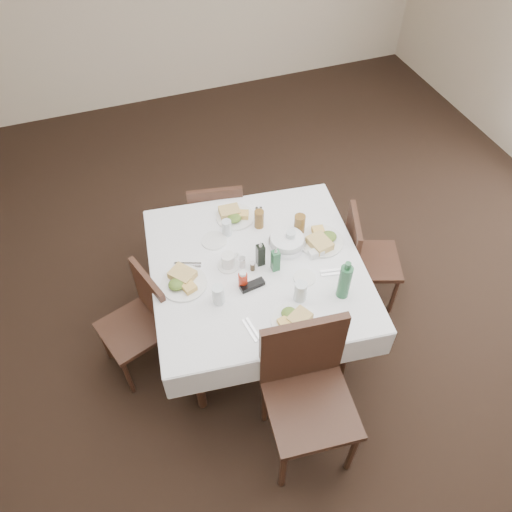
{
  "coord_description": "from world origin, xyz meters",
  "views": [
    {
      "loc": [
        -0.87,
        -1.85,
        3.16
      ],
      "look_at": [
        -0.17,
        0.11,
        0.8
      ],
      "focal_mm": 35.0,
      "sensor_mm": 36.0,
      "label": 1
    }
  ],
  "objects_px": {
    "bread_basket": "(287,242)",
    "green_bottle": "(345,281)",
    "oil_cruet_dark": "(260,254)",
    "chair_south": "(306,385)",
    "chair_north": "(216,217)",
    "dining_table": "(257,273)",
    "oil_cruet_green": "(275,260)",
    "water_w": "(218,295)",
    "ketchup_bottle": "(243,280)",
    "water_e": "(291,239)",
    "chair_east": "(363,255)",
    "water_n": "(227,228)",
    "coffee_mug": "(228,261)",
    "chair_west": "(142,317)",
    "water_s": "(300,291)"
  },
  "relations": [
    {
      "from": "water_n",
      "to": "ketchup_bottle",
      "type": "distance_m",
      "value": 0.45
    },
    {
      "from": "water_n",
      "to": "water_e",
      "type": "height_order",
      "value": "same"
    },
    {
      "from": "bread_basket",
      "to": "oil_cruet_dark",
      "type": "distance_m",
      "value": 0.23
    },
    {
      "from": "water_n",
      "to": "oil_cruet_green",
      "type": "height_order",
      "value": "oil_cruet_green"
    },
    {
      "from": "chair_south",
      "to": "green_bottle",
      "type": "bearing_deg",
      "value": 45.18
    },
    {
      "from": "water_s",
      "to": "ketchup_bottle",
      "type": "xyz_separation_m",
      "value": [
        -0.29,
        0.21,
        -0.01
      ]
    },
    {
      "from": "chair_south",
      "to": "oil_cruet_dark",
      "type": "relative_size",
      "value": 5.06
    },
    {
      "from": "water_n",
      "to": "chair_north",
      "type": "bearing_deg",
      "value": 84.6
    },
    {
      "from": "water_n",
      "to": "water_s",
      "type": "relative_size",
      "value": 0.85
    },
    {
      "from": "oil_cruet_dark",
      "to": "chair_south",
      "type": "bearing_deg",
      "value": -90.91
    },
    {
      "from": "chair_south",
      "to": "ketchup_bottle",
      "type": "relative_size",
      "value": 8.28
    },
    {
      "from": "water_w",
      "to": "oil_cruet_green",
      "type": "relative_size",
      "value": 0.67
    },
    {
      "from": "water_n",
      "to": "coffee_mug",
      "type": "xyz_separation_m",
      "value": [
        -0.08,
        -0.27,
        -0.01
      ]
    },
    {
      "from": "dining_table",
      "to": "water_w",
      "type": "relative_size",
      "value": 11.18
    },
    {
      "from": "chair_south",
      "to": "chair_east",
      "type": "height_order",
      "value": "chair_south"
    },
    {
      "from": "ketchup_bottle",
      "to": "coffee_mug",
      "type": "bearing_deg",
      "value": 100.9
    },
    {
      "from": "water_e",
      "to": "ketchup_bottle",
      "type": "distance_m",
      "value": 0.45
    },
    {
      "from": "chair_north",
      "to": "chair_west",
      "type": "relative_size",
      "value": 1.03
    },
    {
      "from": "water_w",
      "to": "bread_basket",
      "type": "height_order",
      "value": "water_w"
    },
    {
      "from": "chair_south",
      "to": "water_s",
      "type": "xyz_separation_m",
      "value": [
        0.14,
        0.45,
        0.25
      ]
    },
    {
      "from": "dining_table",
      "to": "water_n",
      "type": "bearing_deg",
      "value": 106.02
    },
    {
      "from": "coffee_mug",
      "to": "green_bottle",
      "type": "bearing_deg",
      "value": -37.81
    },
    {
      "from": "water_w",
      "to": "dining_table",
      "type": "bearing_deg",
      "value": 31.47
    },
    {
      "from": "dining_table",
      "to": "oil_cruet_green",
      "type": "relative_size",
      "value": 7.47
    },
    {
      "from": "chair_south",
      "to": "chair_east",
      "type": "xyz_separation_m",
      "value": [
        0.82,
        0.85,
        -0.11
      ]
    },
    {
      "from": "chair_west",
      "to": "dining_table",
      "type": "bearing_deg",
      "value": -5.39
    },
    {
      "from": "water_w",
      "to": "ketchup_bottle",
      "type": "relative_size",
      "value": 1.08
    },
    {
      "from": "ketchup_bottle",
      "to": "green_bottle",
      "type": "bearing_deg",
      "value": -26.14
    },
    {
      "from": "water_e",
      "to": "ketchup_bottle",
      "type": "bearing_deg",
      "value": -151.47
    },
    {
      "from": "chair_north",
      "to": "ketchup_bottle",
      "type": "height_order",
      "value": "ketchup_bottle"
    },
    {
      "from": "chair_north",
      "to": "green_bottle",
      "type": "height_order",
      "value": "green_bottle"
    },
    {
      "from": "water_n",
      "to": "bread_basket",
      "type": "xyz_separation_m",
      "value": [
        0.33,
        -0.24,
        -0.02
      ]
    },
    {
      "from": "ketchup_bottle",
      "to": "coffee_mug",
      "type": "xyz_separation_m",
      "value": [
        -0.03,
        0.18,
        -0.01
      ]
    },
    {
      "from": "dining_table",
      "to": "chair_west",
      "type": "xyz_separation_m",
      "value": [
        -0.77,
        0.07,
        -0.21
      ]
    },
    {
      "from": "chair_east",
      "to": "water_e",
      "type": "xyz_separation_m",
      "value": [
        -0.57,
        0.02,
        0.35
      ]
    },
    {
      "from": "dining_table",
      "to": "water_s",
      "type": "height_order",
      "value": "water_s"
    },
    {
      "from": "oil_cruet_green",
      "to": "water_s",
      "type": "bearing_deg",
      "value": -78.5
    },
    {
      "from": "oil_cruet_dark",
      "to": "oil_cruet_green",
      "type": "distance_m",
      "value": 0.1
    },
    {
      "from": "chair_north",
      "to": "water_s",
      "type": "relative_size",
      "value": 6.09
    },
    {
      "from": "coffee_mug",
      "to": "chair_east",
      "type": "bearing_deg",
      "value": 0.74
    },
    {
      "from": "bread_basket",
      "to": "green_bottle",
      "type": "bearing_deg",
      "value": -71.09
    },
    {
      "from": "water_e",
      "to": "water_w",
      "type": "xyz_separation_m",
      "value": [
        -0.57,
        -0.28,
        0.01
      ]
    },
    {
      "from": "water_e",
      "to": "water_w",
      "type": "relative_size",
      "value": 0.88
    },
    {
      "from": "chair_south",
      "to": "chair_east",
      "type": "relative_size",
      "value": 1.24
    },
    {
      "from": "chair_east",
      "to": "oil_cruet_dark",
      "type": "relative_size",
      "value": 4.09
    },
    {
      "from": "water_n",
      "to": "water_w",
      "type": "distance_m",
      "value": 0.56
    },
    {
      "from": "bread_basket",
      "to": "green_bottle",
      "type": "relative_size",
      "value": 0.84
    },
    {
      "from": "chair_east",
      "to": "green_bottle",
      "type": "distance_m",
      "value": 0.76
    },
    {
      "from": "oil_cruet_green",
      "to": "chair_west",
      "type": "bearing_deg",
      "value": 170.94
    },
    {
      "from": "bread_basket",
      "to": "water_w",
      "type": "bearing_deg",
      "value": -153.12
    }
  ]
}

